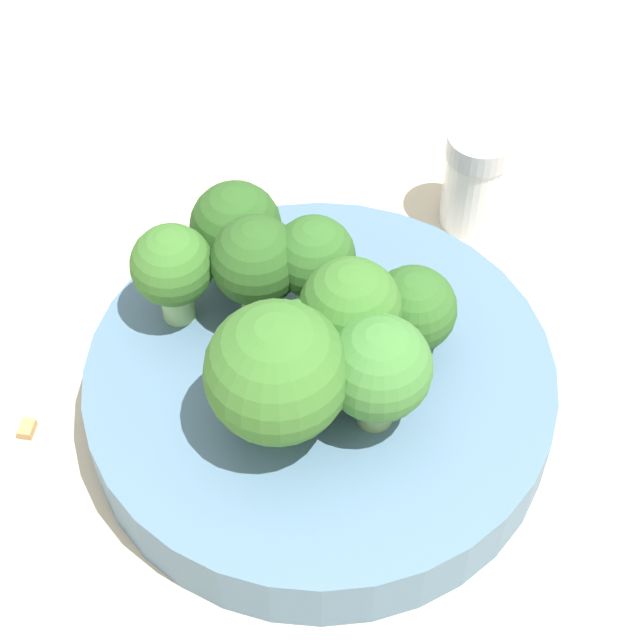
{
  "coord_description": "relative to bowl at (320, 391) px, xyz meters",
  "views": [
    {
      "loc": [
        -0.05,
        0.28,
        0.41
      ],
      "look_at": [
        0.0,
        0.0,
        0.07
      ],
      "focal_mm": 60.0,
      "sensor_mm": 36.0,
      "label": 1
    }
  ],
  "objects": [
    {
      "name": "broccoli_floret_1",
      "position": [
        0.01,
        0.01,
        0.05
      ],
      "size": [
        0.03,
        0.03,
        0.05
      ],
      "color": "#7A9E5B",
      "rests_on": "bowl"
    },
    {
      "name": "broccoli_floret_3",
      "position": [
        0.07,
        -0.02,
        0.05
      ],
      "size": [
        0.04,
        0.04,
        0.05
      ],
      "color": "#8EB770",
      "rests_on": "bowl"
    },
    {
      "name": "broccoli_floret_5",
      "position": [
        -0.03,
        0.02,
        0.05
      ],
      "size": [
        0.04,
        0.04,
        0.06
      ],
      "color": "#7A9E5B",
      "rests_on": "bowl"
    },
    {
      "name": "broccoli_floret_7",
      "position": [
        0.05,
        -0.05,
        0.05
      ],
      "size": [
        0.04,
        0.04,
        0.05
      ],
      "color": "#7A9E5B",
      "rests_on": "bowl"
    },
    {
      "name": "broccoli_floret_2",
      "position": [
        0.01,
        0.03,
        0.06
      ],
      "size": [
        0.06,
        0.06,
        0.07
      ],
      "color": "#84AD66",
      "rests_on": "bowl"
    },
    {
      "name": "bowl",
      "position": [
        0.0,
        0.0,
        0.0
      ],
      "size": [
        0.21,
        0.21,
        0.03
      ],
      "primitive_type": "cylinder",
      "color": "slate",
      "rests_on": "ground_plane"
    },
    {
      "name": "broccoli_floret_4",
      "position": [
        -0.04,
        -0.02,
        0.04
      ],
      "size": [
        0.04,
        0.04,
        0.05
      ],
      "color": "#7A9E5B",
      "rests_on": "bowl"
    },
    {
      "name": "almond_crumb_0",
      "position": [
        0.13,
        0.04,
        -0.01
      ],
      "size": [
        0.01,
        0.01,
        0.01
      ],
      "primitive_type": "cube",
      "rotation": [
        0.0,
        0.0,
        4.75
      ],
      "color": "#AD7F4C",
      "rests_on": "ground_plane"
    },
    {
      "name": "broccoli_floret_6",
      "position": [
        0.03,
        -0.03,
        0.05
      ],
      "size": [
        0.04,
        0.04,
        0.06
      ],
      "color": "#7A9E5B",
      "rests_on": "bowl"
    },
    {
      "name": "pepper_shaker",
      "position": [
        -0.06,
        -0.14,
        0.01
      ],
      "size": [
        0.03,
        0.03,
        0.06
      ],
      "color": "silver",
      "rests_on": "ground_plane"
    },
    {
      "name": "ground_plane",
      "position": [
        0.0,
        0.0,
        -0.02
      ],
      "size": [
        3.0,
        3.0,
        0.0
      ],
      "primitive_type": "plane",
      "color": "beige"
    },
    {
      "name": "broccoli_floret_8",
      "position": [
        0.01,
        -0.03,
        0.05
      ],
      "size": [
        0.04,
        0.04,
        0.06
      ],
      "color": "#8EB770",
      "rests_on": "bowl"
    },
    {
      "name": "broccoli_floret_0",
      "position": [
        -0.01,
        -0.01,
        0.05
      ],
      "size": [
        0.04,
        0.04,
        0.06
      ],
      "color": "#84AD66",
      "rests_on": "bowl"
    }
  ]
}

